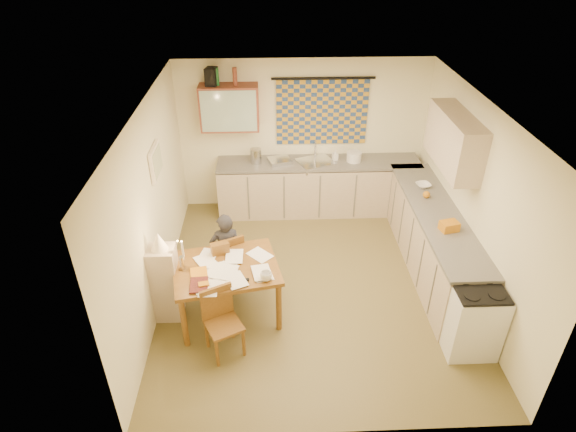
{
  "coord_description": "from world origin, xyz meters",
  "views": [
    {
      "loc": [
        -0.54,
        -5.11,
        4.29
      ],
      "look_at": [
        -0.32,
        0.2,
        0.98
      ],
      "focal_mm": 30.0,
      "sensor_mm": 36.0,
      "label": 1
    }
  ],
  "objects_px": {
    "counter_right": "(432,240)",
    "stove": "(472,318)",
    "chair_far": "(228,270)",
    "dining_table": "(228,290)",
    "person": "(226,252)",
    "shelf_stand": "(166,283)",
    "counter_back": "(318,187)"
  },
  "relations": [
    {
      "from": "counter_back",
      "to": "person",
      "type": "distance_m",
      "value": 2.39
    },
    {
      "from": "dining_table",
      "to": "chair_far",
      "type": "height_order",
      "value": "chair_far"
    },
    {
      "from": "counter_right",
      "to": "stove",
      "type": "relative_size",
      "value": 3.35
    },
    {
      "from": "counter_right",
      "to": "shelf_stand",
      "type": "bearing_deg",
      "value": -166.18
    },
    {
      "from": "person",
      "to": "counter_right",
      "type": "bearing_deg",
      "value": 176.5
    },
    {
      "from": "stove",
      "to": "dining_table",
      "type": "bearing_deg",
      "value": 166.87
    },
    {
      "from": "dining_table",
      "to": "shelf_stand",
      "type": "height_order",
      "value": "shelf_stand"
    },
    {
      "from": "chair_far",
      "to": "dining_table",
      "type": "bearing_deg",
      "value": 67.31
    },
    {
      "from": "counter_right",
      "to": "shelf_stand",
      "type": "height_order",
      "value": "shelf_stand"
    },
    {
      "from": "counter_right",
      "to": "chair_far",
      "type": "xyz_separation_m",
      "value": [
        -2.85,
        -0.32,
        -0.19
      ]
    },
    {
      "from": "counter_right",
      "to": "chair_far",
      "type": "bearing_deg",
      "value": -173.63
    },
    {
      "from": "counter_right",
      "to": "dining_table",
      "type": "bearing_deg",
      "value": -162.63
    },
    {
      "from": "chair_far",
      "to": "shelf_stand",
      "type": "xyz_separation_m",
      "value": [
        -0.69,
        -0.55,
        0.25
      ]
    },
    {
      "from": "stove",
      "to": "chair_far",
      "type": "height_order",
      "value": "stove"
    },
    {
      "from": "chair_far",
      "to": "person",
      "type": "height_order",
      "value": "person"
    },
    {
      "from": "person",
      "to": "shelf_stand",
      "type": "distance_m",
      "value": 0.88
    },
    {
      "from": "counter_right",
      "to": "chair_far",
      "type": "distance_m",
      "value": 2.87
    },
    {
      "from": "counter_back",
      "to": "person",
      "type": "xyz_separation_m",
      "value": [
        -1.39,
        -1.94,
        0.12
      ]
    },
    {
      "from": "stove",
      "to": "counter_right",
      "type": "bearing_deg",
      "value": 90.0
    },
    {
      "from": "counter_right",
      "to": "person",
      "type": "xyz_separation_m",
      "value": [
        -2.84,
        -0.34,
        0.12
      ]
    },
    {
      "from": "dining_table",
      "to": "shelf_stand",
      "type": "relative_size",
      "value": 1.36
    },
    {
      "from": "chair_far",
      "to": "counter_back",
      "type": "bearing_deg",
      "value": -153.31
    },
    {
      "from": "stove",
      "to": "dining_table",
      "type": "distance_m",
      "value": 2.88
    },
    {
      "from": "counter_right",
      "to": "stove",
      "type": "distance_m",
      "value": 1.53
    },
    {
      "from": "counter_back",
      "to": "dining_table",
      "type": "height_order",
      "value": "counter_back"
    },
    {
      "from": "shelf_stand",
      "to": "chair_far",
      "type": "bearing_deg",
      "value": 38.54
    },
    {
      "from": "shelf_stand",
      "to": "counter_back",
      "type": "bearing_deg",
      "value": 49.87
    },
    {
      "from": "counter_right",
      "to": "dining_table",
      "type": "height_order",
      "value": "counter_right"
    },
    {
      "from": "stove",
      "to": "dining_table",
      "type": "relative_size",
      "value": 0.63
    },
    {
      "from": "stove",
      "to": "person",
      "type": "height_order",
      "value": "person"
    },
    {
      "from": "counter_back",
      "to": "dining_table",
      "type": "xyz_separation_m",
      "value": [
        -1.35,
        -2.48,
        -0.07
      ]
    },
    {
      "from": "counter_back",
      "to": "chair_far",
      "type": "relative_size",
      "value": 3.86
    }
  ]
}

